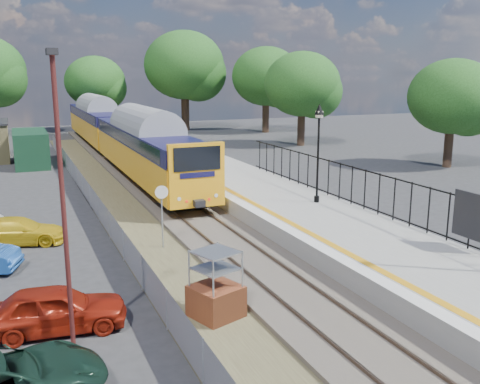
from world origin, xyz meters
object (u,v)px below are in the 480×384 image
train (116,131)px  car_red (55,309)px  carpark_lamp (62,186)px  speed_sign (162,207)px  car_yellow (18,231)px  brick_plinth (216,286)px  victorian_lamp_north (319,130)px

train → car_red: size_ratio=10.86×
carpark_lamp → car_red: size_ratio=1.97×
carpark_lamp → car_red: carpark_lamp is taller
speed_sign → car_yellow: bearing=154.2°
train → brick_plinth: size_ratio=20.14×
speed_sign → car_red: size_ratio=0.69×
train → speed_sign: 23.67m
victorian_lamp_north → carpark_lamp: bearing=-146.4°
brick_plinth → speed_sign: (0.22, 6.59, 0.76)m
victorian_lamp_north → car_red: victorian_lamp_north is taller
car_yellow → carpark_lamp: bearing=-158.9°
carpark_lamp → speed_sign: bearing=58.1°
victorian_lamp_north → brick_plinth: size_ratio=2.27×
victorian_lamp_north → car_red: (-12.29, -6.90, -3.66)m
brick_plinth → victorian_lamp_north: bearing=44.4°
victorian_lamp_north → car_yellow: (-13.07, 1.67, -3.75)m
victorian_lamp_north → car_red: 14.56m
victorian_lamp_north → car_yellow: victorian_lamp_north is taller
carpark_lamp → victorian_lamp_north: bearing=33.6°
brick_plinth → speed_sign: size_ratio=0.78×
brick_plinth → car_red: brick_plinth is taller
victorian_lamp_north → car_yellow: size_ratio=1.22×
victorian_lamp_north → speed_sign: 8.31m
train → car_red: (-6.99, -29.16, -1.70)m
brick_plinth → carpark_lamp: carpark_lamp is taller
brick_plinth → speed_sign: 6.64m
train → brick_plinth: train is taller
victorian_lamp_north → brick_plinth: 11.71m
carpark_lamp → car_red: (-0.33, 1.06, -3.56)m
train → carpark_lamp: (-6.67, -30.22, 1.86)m
victorian_lamp_north → car_red: size_ratio=1.22×
speed_sign → carpark_lamp: carpark_lamp is taller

